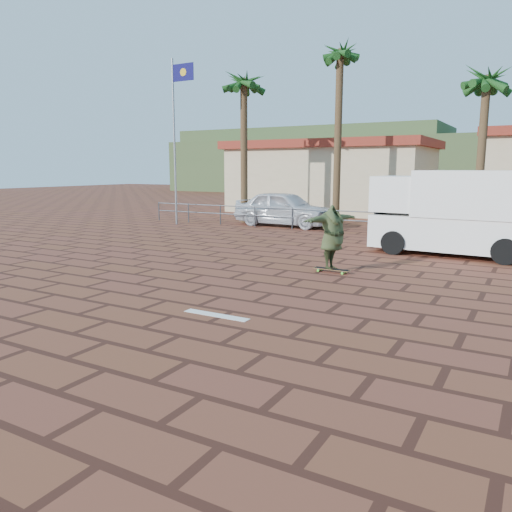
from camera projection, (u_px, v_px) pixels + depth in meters
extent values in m
plane|color=brown|center=(221.00, 297.00, 10.98)|extent=(120.00, 120.00, 0.00)
cube|color=white|center=(216.00, 315.00, 9.62)|extent=(1.40, 0.22, 0.01)
cylinder|color=#47494F|center=(159.00, 211.00, 27.02)|extent=(0.06, 0.06, 1.00)
cylinder|color=#47494F|center=(189.00, 213.00, 26.04)|extent=(0.06, 0.06, 1.00)
cylinder|color=#47494F|center=(220.00, 215.00, 25.07)|extent=(0.06, 0.06, 1.00)
cylinder|color=#47494F|center=(255.00, 216.00, 24.09)|extent=(0.06, 0.06, 1.00)
cylinder|color=#47494F|center=(292.00, 218.00, 23.12)|extent=(0.06, 0.06, 1.00)
cylinder|color=#47494F|center=(333.00, 221.00, 22.14)|extent=(0.06, 0.06, 1.00)
cylinder|color=#47494F|center=(377.00, 223.00, 21.17)|extent=(0.06, 0.06, 1.00)
cylinder|color=#47494F|center=(426.00, 226.00, 20.19)|extent=(0.06, 0.06, 1.00)
cylinder|color=#47494F|center=(480.00, 229.00, 19.22)|extent=(0.06, 0.06, 1.00)
cylinder|color=#47494F|center=(378.00, 213.00, 21.09)|extent=(24.00, 0.05, 0.05)
cylinder|color=#47494F|center=(377.00, 222.00, 21.16)|extent=(24.00, 0.05, 0.05)
cylinder|color=gray|center=(174.00, 144.00, 24.58)|extent=(0.10, 0.10, 8.00)
cube|color=#100F4C|center=(183.00, 72.00, 23.69)|extent=(1.20, 0.02, 0.80)
cylinder|color=brown|center=(244.00, 154.00, 25.59)|extent=(0.36, 0.36, 7.00)
sphere|color=#1B521C|center=(244.00, 82.00, 24.97)|extent=(2.40, 2.40, 2.40)
cylinder|color=brown|center=(338.00, 141.00, 24.57)|extent=(0.36, 0.36, 8.20)
sphere|color=#1B521C|center=(340.00, 53.00, 23.85)|extent=(2.40, 2.40, 2.40)
cylinder|color=brown|center=(481.00, 158.00, 21.98)|extent=(0.36, 0.36, 6.50)
sphere|color=#1B521C|center=(487.00, 80.00, 21.41)|extent=(2.40, 2.40, 2.40)
cube|color=beige|center=(331.00, 181.00, 32.39)|extent=(12.00, 7.00, 4.00)
cube|color=maroon|center=(332.00, 145.00, 32.00)|extent=(12.60, 7.60, 0.50)
cube|color=#384C28|center=(480.00, 166.00, 53.25)|extent=(70.00, 18.00, 6.00)
cube|color=#384C28|center=(313.00, 159.00, 68.94)|extent=(35.00, 14.00, 8.00)
cube|color=olive|center=(332.00, 269.00, 13.56)|extent=(1.03, 0.27, 0.02)
cube|color=black|center=(332.00, 269.00, 13.56)|extent=(0.99, 0.25, 0.00)
cube|color=silver|center=(320.00, 269.00, 13.75)|extent=(0.06, 0.17, 0.03)
cube|color=silver|center=(344.00, 272.00, 13.38)|extent=(0.06, 0.17, 0.03)
cylinder|color=#55F233|center=(318.00, 270.00, 13.67)|extent=(0.07, 0.03, 0.07)
cylinder|color=#55F233|center=(321.00, 269.00, 13.84)|extent=(0.07, 0.03, 0.07)
cylinder|color=#55F233|center=(342.00, 273.00, 13.30)|extent=(0.07, 0.03, 0.07)
cylinder|color=#55F233|center=(345.00, 272.00, 13.47)|extent=(0.07, 0.03, 0.07)
imported|color=#3A4525|center=(332.00, 237.00, 13.40)|extent=(1.21, 2.21, 1.74)
cube|color=white|center=(457.00, 233.00, 16.23)|extent=(5.36, 2.39, 1.07)
cube|color=white|center=(482.00, 194.00, 15.65)|extent=(4.00, 2.42, 1.46)
cube|color=white|center=(402.00, 193.00, 17.00)|extent=(1.66, 2.21, 1.17)
cube|color=black|center=(383.00, 206.00, 17.41)|extent=(0.13, 1.66, 0.63)
cylinder|color=black|center=(393.00, 243.00, 16.36)|extent=(0.79, 0.31, 0.78)
cylinder|color=black|center=(411.00, 236.00, 18.07)|extent=(0.79, 0.31, 0.78)
cylinder|color=black|center=(505.00, 251.00, 14.62)|extent=(0.79, 0.31, 0.78)
cylinder|color=black|center=(512.00, 243.00, 16.32)|extent=(0.79, 0.31, 0.78)
imported|color=silver|center=(285.00, 208.00, 24.35)|extent=(5.16, 2.33, 1.72)
imported|color=white|center=(456.00, 216.00, 20.51)|extent=(5.48, 3.66, 1.71)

